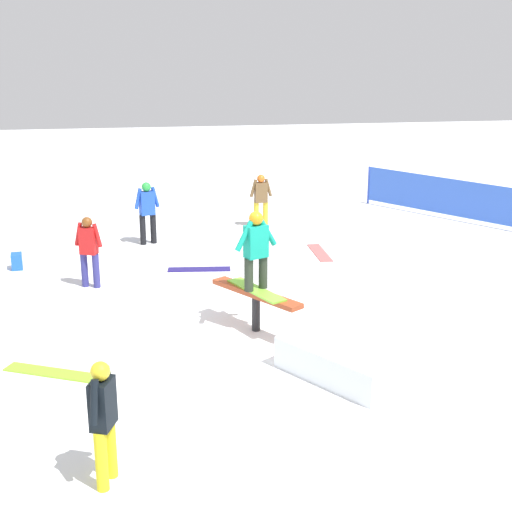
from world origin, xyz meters
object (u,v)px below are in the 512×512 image
Objects in this scene: loose_snowboard_coral at (320,253)px; loose_snowboard_navy at (199,269)px; bystander_black at (103,416)px; bystander_blue at (147,210)px; bystander_brown at (261,198)px; loose_snowboard_lime at (51,372)px; bystander_red at (89,248)px; backpack_on_snow at (17,261)px; main_rider_on_rail at (256,252)px; rail_feature at (256,298)px.

loose_snowboard_navy is (-0.78, 2.82, 0.00)m from loose_snowboard_coral.
bystander_black reaches higher than loose_snowboard_navy.
bystander_brown is at bearing 3.03° from bystander_blue.
bystander_black is 1.10× the size of loose_snowboard_navy.
bystander_red is at bearing 110.37° from loose_snowboard_lime.
bystander_blue is at bearing 103.03° from loose_snowboard_lime.
bystander_black is 1.04× the size of loose_snowboard_coral.
loose_snowboard_lime is at bearing -121.64° from bystander_blue.
backpack_on_snow is at bearing -159.46° from bystander_brown.
loose_snowboard_navy is at bearing -137.94° from bystander_red.
loose_snowboard_coral is at bearing 70.59° from loose_snowboard_lime.
bystander_black is 6.69m from bystander_red.
backpack_on_snow reaches higher than loose_snowboard_navy.
bystander_black reaches higher than bystander_brown.
main_rider_on_rail is 0.91× the size of bystander_blue.
bystander_brown is at bearing -34.92° from main_rider_on_rail.
rail_feature is at bearing 44.85° from loose_snowboard_lime.
main_rider_on_rail reaches higher than loose_snowboard_coral.
main_rider_on_rail is 1.03× the size of loose_snowboard_navy.
main_rider_on_rail is 6.99m from bystander_brown.
main_rider_on_rail is at bearing 106.99° from loose_snowboard_navy.
loose_snowboard_coral is at bearing -61.21° from rail_feature.
bystander_blue reaches higher than bystander_brown.
loose_snowboard_coral is 0.96× the size of loose_snowboard_lime.
bystander_red is 5.83m from bystander_brown.
main_rider_on_rail is 3.98× the size of backpack_on_snow.
bystander_red is (2.71, 2.84, 0.21)m from rail_feature.
loose_snowboard_navy is at bearing -84.43° from bystander_blue.
main_rider_on_rail is 3.65m from loose_snowboard_lime.
loose_snowboard_coral is 7.57m from loose_snowboard_lime.
rail_feature is at bearing 106.99° from loose_snowboard_navy.
loose_snowboard_lime is at bearing 135.57° from loose_snowboard_coral.
rail_feature is 1.28× the size of main_rider_on_rail.
loose_snowboard_lime is 5.38m from backpack_on_snow.
bystander_black is 1.05× the size of bystander_brown.
loose_snowboard_navy is (7.41, -1.66, -0.80)m from bystander_black.
bystander_red is at bearing 24.93° from loose_snowboard_navy.
main_rider_on_rail is (0.00, 0.00, 0.79)m from rail_feature.
bystander_blue is 4.37× the size of backpack_on_snow.
bystander_brown is (6.84, -1.27, 0.19)m from rail_feature.
bystander_black reaches higher than backpack_on_snow.
loose_snowboard_navy is at bearing -13.81° from main_rider_on_rail.
rail_feature is at bearing 0.00° from main_rider_on_rail.
loose_snowboard_lime is at bearing 107.96° from bystander_red.
main_rider_on_rail is 0.99× the size of bystander_brown.
main_rider_on_rail is 0.94× the size of bystander_black.
loose_snowboard_coral is at bearing -75.66° from bystander_brown.
bystander_blue is 7.00m from loose_snowboard_lime.
rail_feature is 6.96m from bystander_brown.
bystander_brown is 0.98× the size of loose_snowboard_coral.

